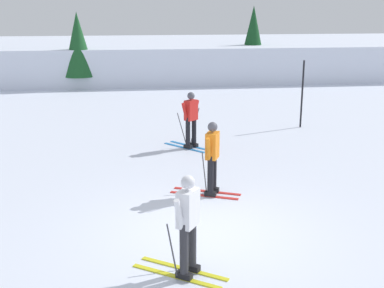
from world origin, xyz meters
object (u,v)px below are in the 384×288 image
(skier_red, at_px, (191,118))
(conifer_far_centre, at_px, (78,44))
(skier_orange, at_px, (212,156))
(skier_white, at_px, (187,223))
(trail_marker_pole, at_px, (302,94))
(conifer_far_left, at_px, (253,36))

(skier_red, relative_size, conifer_far_centre, 0.45)
(skier_orange, height_order, skier_white, same)
(trail_marker_pole, bearing_deg, conifer_far_centre, 131.72)
(conifer_far_left, bearing_deg, trail_marker_pole, -94.79)
(trail_marker_pole, height_order, conifer_far_left, conifer_far_left)
(trail_marker_pole, xyz_separation_m, conifer_far_centre, (-8.47, 9.50, 1.03))
(skier_orange, bearing_deg, conifer_far_centre, 105.58)
(skier_orange, xyz_separation_m, skier_white, (-0.94, -3.47, -0.00))
(trail_marker_pole, distance_m, conifer_far_left, 11.38)
(skier_orange, distance_m, conifer_far_centre, 16.16)
(skier_white, xyz_separation_m, conifer_far_left, (6.03, 20.76, 1.51))
(conifer_far_left, height_order, conifer_far_centre, conifer_far_left)
(skier_red, height_order, conifer_far_left, conifer_far_left)
(skier_white, bearing_deg, conifer_far_left, 73.80)
(conifer_far_centre, bearing_deg, skier_red, -69.68)
(skier_white, height_order, trail_marker_pole, trail_marker_pole)
(skier_orange, xyz_separation_m, conifer_far_left, (5.09, 17.29, 1.51))
(conifer_far_centre, bearing_deg, skier_orange, -74.42)
(skier_orange, relative_size, conifer_far_left, 0.42)
(skier_white, xyz_separation_m, conifer_far_centre, (-3.38, 18.99, 1.29))
(skier_orange, distance_m, skier_red, 3.87)
(skier_red, xyz_separation_m, conifer_far_centre, (-4.31, 11.64, 1.29))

